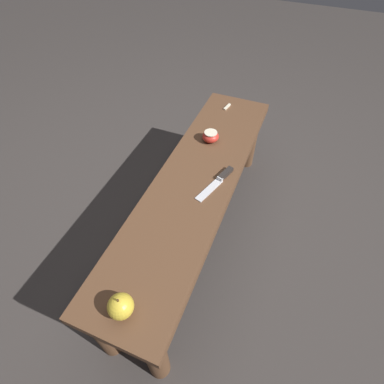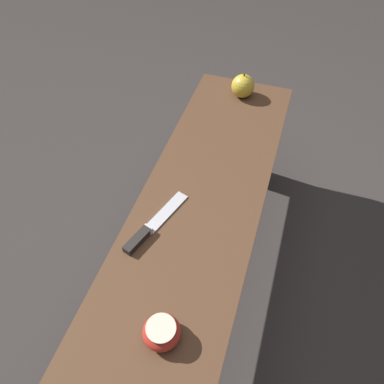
% 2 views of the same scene
% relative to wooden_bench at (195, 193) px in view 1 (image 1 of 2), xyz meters
% --- Properties ---
extents(ground_plane, '(8.00, 8.00, 0.00)m').
position_rel_wooden_bench_xyz_m(ground_plane, '(0.00, 0.00, -0.32)').
color(ground_plane, '#383330').
extents(wooden_bench, '(1.38, 0.33, 0.41)m').
position_rel_wooden_bench_xyz_m(wooden_bench, '(0.00, 0.00, 0.00)').
color(wooden_bench, brown).
rests_on(wooden_bench, ground_plane).
extents(knife, '(0.23, 0.10, 0.02)m').
position_rel_wooden_bench_xyz_m(knife, '(0.04, -0.10, 0.10)').
color(knife, silver).
rests_on(knife, wooden_bench).
extents(apple_whole, '(0.08, 0.08, 0.09)m').
position_rel_wooden_bench_xyz_m(apple_whole, '(-0.60, -0.00, 0.13)').
color(apple_whole, gold).
rests_on(apple_whole, wooden_bench).
extents(apple_cut, '(0.08, 0.08, 0.05)m').
position_rel_wooden_bench_xyz_m(apple_cut, '(0.27, 0.03, 0.11)').
color(apple_cut, red).
rests_on(apple_cut, wooden_bench).
extents(apple_slice_near_knife, '(0.06, 0.03, 0.01)m').
position_rel_wooden_bench_xyz_m(apple_slice_near_knife, '(0.58, 0.04, 0.09)').
color(apple_slice_near_knife, beige).
rests_on(apple_slice_near_knife, wooden_bench).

